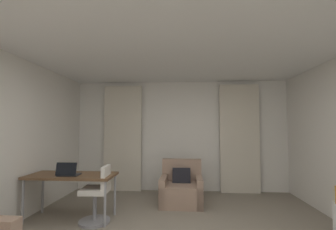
{
  "coord_description": "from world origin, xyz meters",
  "views": [
    {
      "loc": [
        0.09,
        -2.51,
        1.48
      ],
      "look_at": [
        -0.19,
        1.47,
        1.71
      ],
      "focal_mm": 24.45,
      "sensor_mm": 36.0,
      "label": 1
    }
  ],
  "objects_px": {
    "desk": "(72,178)",
    "desk_chair": "(97,197)",
    "armchair": "(181,189)",
    "laptop": "(68,173)"
  },
  "relations": [
    {
      "from": "desk",
      "to": "desk_chair",
      "type": "height_order",
      "value": "desk_chair"
    },
    {
      "from": "armchair",
      "to": "desk",
      "type": "distance_m",
      "value": 2.04
    },
    {
      "from": "desk",
      "to": "laptop",
      "type": "height_order",
      "value": "laptop"
    },
    {
      "from": "desk_chair",
      "to": "laptop",
      "type": "relative_size",
      "value": 2.65
    },
    {
      "from": "laptop",
      "to": "desk",
      "type": "bearing_deg",
      "value": 86.98
    },
    {
      "from": "desk",
      "to": "desk_chair",
      "type": "relative_size",
      "value": 1.59
    },
    {
      "from": "armchair",
      "to": "desk_chair",
      "type": "xyz_separation_m",
      "value": [
        -1.31,
        -1.0,
        0.12
      ]
    },
    {
      "from": "desk_chair",
      "to": "laptop",
      "type": "distance_m",
      "value": 0.61
    },
    {
      "from": "armchair",
      "to": "desk_chair",
      "type": "height_order",
      "value": "desk_chair"
    },
    {
      "from": "laptop",
      "to": "desk_chair",
      "type": "bearing_deg",
      "value": 1.64
    }
  ]
}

